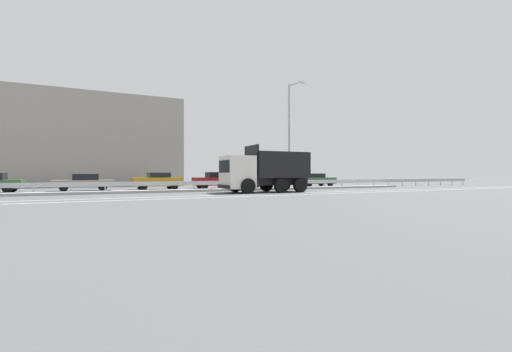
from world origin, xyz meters
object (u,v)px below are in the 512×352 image
Objects in this scene: dump_truck at (255,174)px; street_lamp_1 at (290,131)px; parked_car_5 at (262,181)px; median_road_sign at (304,174)px; parked_car_2 at (84,182)px; parked_car_3 at (157,181)px; parked_car_6 at (315,180)px; parked_car_4 at (215,180)px.

dump_truck is 0.72× the size of street_lamp_1.
median_road_sign is at bearing 15.92° from parked_car_5.
parked_car_3 is at bearing -94.15° from parked_car_2.
parked_car_5 is at bearing 109.91° from median_road_sign.
median_road_sign is 4.02m from street_lamp_1.
dump_truck is 2.70× the size of median_road_sign.
parked_car_2 is at bearing 56.02° from dump_truck.
parked_car_2 is at bearing 162.36° from street_lamp_1.
parked_car_3 reaches higher than parked_car_2.
street_lamp_1 is 12.14m from parked_car_3.
dump_truck is 7.18m from median_road_sign.
street_lamp_1 reaches higher than parked_car_3.
median_road_sign is at bearing -62.23° from dump_truck.
parked_car_2 is 15.81m from parked_car_5.
parked_car_3 is 0.95× the size of parked_car_6.
parked_car_3 is (-5.46, 7.75, -0.56)m from dump_truck.
street_lamp_1 is at bearing -109.15° from parked_car_2.
street_lamp_1 is at bearing -2.68° from parked_car_5.
dump_truck is 1.67× the size of parked_car_4.
parked_car_2 is 1.12× the size of parked_car_4.
parked_car_6 is (10.87, 7.53, -0.60)m from dump_truck.
parked_car_2 is at bearing 86.56° from parked_car_3.
median_road_sign is at bearing -43.41° from parked_car_6.
median_road_sign is (6.46, 3.13, 0.01)m from dump_truck.
median_road_sign is 0.56× the size of parked_car_6.
street_lamp_1 is at bearing -173.38° from median_road_sign.
parked_car_4 reaches higher than parked_car_3.
dump_truck is 6.77m from street_lamp_1.
parked_car_6 is (6.02, 4.59, -4.29)m from street_lamp_1.
parked_car_5 is at bearing -86.21° from parked_car_4.
parked_car_2 is 1.07× the size of parked_car_3.
median_road_sign is at bearing -111.97° from parked_car_3.
parked_car_4 is at bearing -91.80° from parked_car_5.
street_lamp_1 is 2.26× the size of parked_car_5.
parked_car_6 reaches higher than parked_car_2.
median_road_sign is 0.59× the size of parked_car_3.
parked_car_4 is (10.79, -0.32, 0.07)m from parked_car_2.
parked_car_4 is at bearing 4.00° from dump_truck.
parked_car_4 is (-6.74, 4.56, -0.56)m from median_road_sign.
dump_truck reaches higher than median_road_sign.
dump_truck is at bearing -176.30° from parked_car_4.
parked_car_6 is (16.33, -0.22, -0.03)m from parked_car_3.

